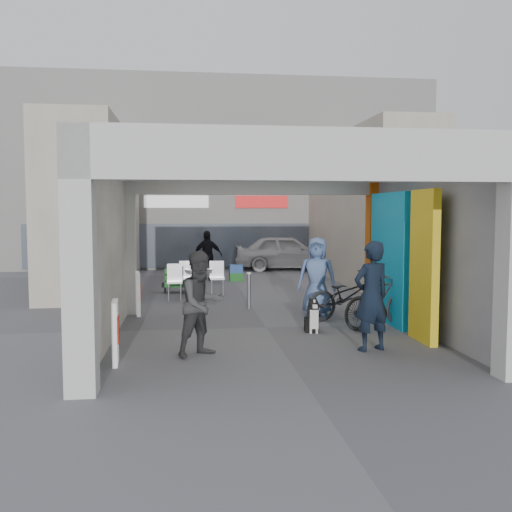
{
  "coord_description": "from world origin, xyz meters",
  "views": [
    {
      "loc": [
        -1.63,
        -11.54,
        2.4
      ],
      "look_at": [
        -0.09,
        1.0,
        1.41
      ],
      "focal_mm": 40.0,
      "sensor_mm": 36.0,
      "label": 1
    }
  ],
  "objects": [
    {
      "name": "bollard_center",
      "position": [
        -0.1,
        2.32,
        0.44
      ],
      "size": [
        0.09,
        0.09,
        0.88
      ],
      "primitive_type": "cylinder",
      "color": "gray",
      "rests_on": "ground"
    },
    {
      "name": "produce_stand",
      "position": [
        -1.82,
        5.43,
        0.28
      ],
      "size": [
        1.07,
        0.58,
        0.7
      ],
      "rotation": [
        0.0,
        0.0,
        0.27
      ],
      "color": "black",
      "rests_on": "ground"
    },
    {
      "name": "man_elderly",
      "position": [
        1.35,
        1.23,
        0.91
      ],
      "size": [
        1.03,
        0.83,
        1.81
      ],
      "primitive_type": "imported",
      "rotation": [
        0.0,
        0.0,
        -0.33
      ],
      "color": "#4F689A",
      "rests_on": "ground"
    },
    {
      "name": "plaza_bldg_left",
      "position": [
        -4.5,
        7.5,
        2.5
      ],
      "size": [
        2.0,
        9.0,
        5.0
      ],
      "primitive_type": "cube",
      "color": "#C0B79F",
      "rests_on": "ground"
    },
    {
      "name": "man_back_turned",
      "position": [
        -1.38,
        -2.15,
        0.87
      ],
      "size": [
        1.07,
        1.01,
        1.74
      ],
      "primitive_type": "imported",
      "rotation": [
        0.0,
        0.0,
        0.57
      ],
      "color": "#39393B",
      "rests_on": "ground"
    },
    {
      "name": "arcade_canopy",
      "position": [
        0.54,
        -0.82,
        2.3
      ],
      "size": [
        6.4,
        6.45,
        6.4
      ],
      "color": "beige",
      "rests_on": "ground"
    },
    {
      "name": "crate_stack",
      "position": [
        0.09,
        8.03,
        0.28
      ],
      "size": [
        0.45,
        0.35,
        0.56
      ],
      "rotation": [
        0.0,
        0.0,
        0.0
      ],
      "color": "#18541E",
      "rests_on": "ground"
    },
    {
      "name": "bollard_left",
      "position": [
        -1.49,
        2.46,
        0.42
      ],
      "size": [
        0.09,
        0.09,
        0.84
      ],
      "primitive_type": "cylinder",
      "color": "gray",
      "rests_on": "ground"
    },
    {
      "name": "plaza_bldg_right",
      "position": [
        4.5,
        7.5,
        2.5
      ],
      "size": [
        2.0,
        9.0,
        5.0
      ],
      "primitive_type": "cube",
      "color": "#C0B79F",
      "rests_on": "ground"
    },
    {
      "name": "white_van",
      "position": [
        2.49,
        11.48,
        0.72
      ],
      "size": [
        4.42,
        2.18,
        1.45
      ],
      "primitive_type": "imported",
      "rotation": [
        0.0,
        0.0,
        1.46
      ],
      "color": "silver",
      "rests_on": "ground"
    },
    {
      "name": "border_collie",
      "position": [
        0.85,
        -0.58,
        0.29
      ],
      "size": [
        0.27,
        0.52,
        0.72
      ],
      "rotation": [
        0.0,
        0.0,
        -0.12
      ],
      "color": "black",
      "rests_on": "ground"
    },
    {
      "name": "advert_board_near",
      "position": [
        -2.75,
        -2.51,
        0.51
      ],
      "size": [
        0.13,
        0.55,
        1.0
      ],
      "rotation": [
        0.0,
        0.0,
        0.08
      ],
      "color": "silver",
      "rests_on": "ground"
    },
    {
      "name": "ground",
      "position": [
        0.0,
        0.0,
        0.0
      ],
      "size": [
        90.0,
        90.0,
        0.0
      ],
      "primitive_type": "plane",
      "color": "#5B5B60",
      "rests_on": "ground"
    },
    {
      "name": "bollard_right",
      "position": [
        1.47,
        2.2,
        0.42
      ],
      "size": [
        0.09,
        0.09,
        0.84
      ],
      "primitive_type": "cylinder",
      "color": "gray",
      "rests_on": "ground"
    },
    {
      "name": "bicycle_rear",
      "position": [
        2.3,
        -0.34,
        0.55
      ],
      "size": [
        1.88,
        1.23,
        1.1
      ],
      "primitive_type": "imported",
      "rotation": [
        0.0,
        0.0,
        2.0
      ],
      "color": "black",
      "rests_on": "ground"
    },
    {
      "name": "man_with_dog",
      "position": [
        1.53,
        -2.15,
        0.95
      ],
      "size": [
        0.8,
        0.65,
        1.9
      ],
      "primitive_type": "imported",
      "rotation": [
        0.0,
        0.0,
        3.46
      ],
      "color": "black",
      "rests_on": "ground"
    },
    {
      "name": "man_crates",
      "position": [
        -0.89,
        8.18,
        0.87
      ],
      "size": [
        1.07,
        0.56,
        1.74
      ],
      "primitive_type": "imported",
      "rotation": [
        0.0,
        0.0,
        3.28
      ],
      "color": "black",
      "rests_on": "ground"
    },
    {
      "name": "bicycle_front",
      "position": [
        1.93,
        0.72,
        0.53
      ],
      "size": [
        2.13,
        1.31,
        1.06
      ],
      "primitive_type": "imported",
      "rotation": [
        0.0,
        0.0,
        1.9
      ],
      "color": "black",
      "rests_on": "ground"
    },
    {
      "name": "far_building",
      "position": [
        -0.0,
        13.99,
        3.99
      ],
      "size": [
        18.0,
        4.08,
        8.0
      ],
      "color": "silver",
      "rests_on": "ground"
    },
    {
      "name": "cafe_set",
      "position": [
        -1.42,
        4.49,
        0.34
      ],
      "size": [
        1.61,
        1.3,
        0.97
      ],
      "rotation": [
        0.0,
        0.0,
        0.39
      ],
      "color": "#B4B4BA",
      "rests_on": "ground"
    },
    {
      "name": "advert_board_far",
      "position": [
        -2.75,
        1.78,
        0.51
      ],
      "size": [
        0.17,
        0.56,
        1.0
      ],
      "rotation": [
        0.0,
        0.0,
        0.14
      ],
      "color": "silver",
      "rests_on": "ground"
    }
  ]
}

